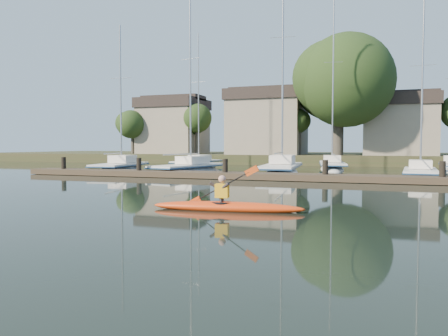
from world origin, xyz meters
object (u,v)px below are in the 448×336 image
(sailboat_5, at_px, (198,168))
(sailboat_6, at_px, (332,171))
(sailboat_0, at_px, (120,174))
(kayak, at_px, (226,205))
(sailboat_1, at_px, (189,176))
(sailboat_2, at_px, (281,177))
(sailboat_3, at_px, (420,181))
(dock, at_px, (273,176))

(sailboat_5, xyz_separation_m, sailboat_6, (12.60, -0.68, -0.01))
(sailboat_0, distance_m, sailboat_5, 9.82)
(kayak, xyz_separation_m, sailboat_1, (-8.46, 16.41, -0.38))
(sailboat_2, xyz_separation_m, sailboat_5, (-9.79, 8.13, 0.03))
(sailboat_2, bearing_deg, sailboat_3, -12.93)
(kayak, relative_size, dock, 0.14)
(dock, bearing_deg, sailboat_2, 96.26)
(kayak, relative_size, sailboat_6, 0.31)
(sailboat_3, distance_m, sailboat_5, 20.91)
(dock, bearing_deg, sailboat_1, 151.18)
(sailboat_0, height_order, sailboat_6, sailboat_6)
(dock, distance_m, sailboat_5, 16.86)
(dock, distance_m, sailboat_6, 12.82)
(kayak, bearing_deg, sailboat_6, 81.30)
(kayak, bearing_deg, dock, 89.43)
(kayak, relative_size, sailboat_5, 0.35)
(sailboat_3, relative_size, sailboat_6, 0.77)
(sailboat_2, bearing_deg, kayak, -88.39)
(sailboat_3, relative_size, sailboat_5, 0.86)
(dock, height_order, sailboat_3, sailboat_3)
(sailboat_0, height_order, sailboat_5, sailboat_5)
(dock, height_order, sailboat_6, sailboat_6)
(dock, bearing_deg, sailboat_5, 127.91)
(sailboat_1, height_order, sailboat_2, sailboat_2)
(sailboat_6, bearing_deg, sailboat_2, -118.24)
(sailboat_2, xyz_separation_m, sailboat_6, (2.81, 7.45, 0.03))
(kayak, relative_size, sailboat_0, 0.39)
(sailboat_5, bearing_deg, sailboat_2, -31.94)
(kayak, bearing_deg, sailboat_0, 124.42)
(sailboat_3, bearing_deg, sailboat_1, -175.96)
(dock, relative_size, sailboat_2, 2.06)
(sailboat_1, bearing_deg, sailboat_5, 120.00)
(dock, bearing_deg, sailboat_3, 24.88)
(sailboat_0, distance_m, sailboat_1, 5.68)
(sailboat_2, bearing_deg, sailboat_6, 64.86)
(sailboat_0, relative_size, sailboat_3, 1.05)
(dock, xyz_separation_m, sailboat_5, (-10.36, 13.30, -0.38))
(kayak, height_order, sailboat_0, sailboat_0)
(sailboat_0, relative_size, sailboat_2, 0.76)
(sailboat_1, relative_size, sailboat_2, 0.87)
(sailboat_1, bearing_deg, sailboat_3, 10.77)
(dock, height_order, sailboat_0, sailboat_0)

